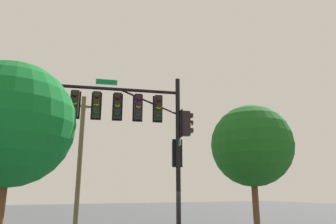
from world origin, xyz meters
TOP-DOWN VIEW (x-y plane):
  - signal_pole_assembly at (1.88, -0.51)m, footprint 6.29×2.09m
  - utility_pole at (2.94, -6.45)m, footprint 1.80×0.32m
  - tree_near at (6.57, -0.58)m, footprint 4.59×4.59m
  - tree_mid at (-6.69, -2.93)m, footprint 4.97×4.97m

SIDE VIEW (x-z plane):
  - utility_pole at x=2.94m, z-range 0.15..8.19m
  - tree_near at x=6.57m, z-range 1.29..8.49m
  - tree_mid at x=-6.69m, z-range 1.38..9.13m
  - signal_pole_assembly at x=1.88m, z-range 1.72..9.21m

